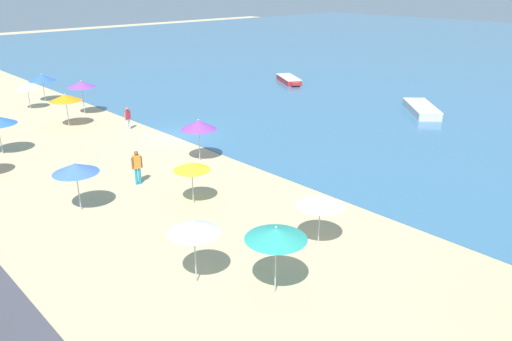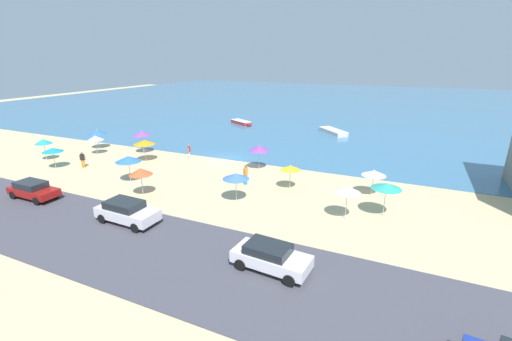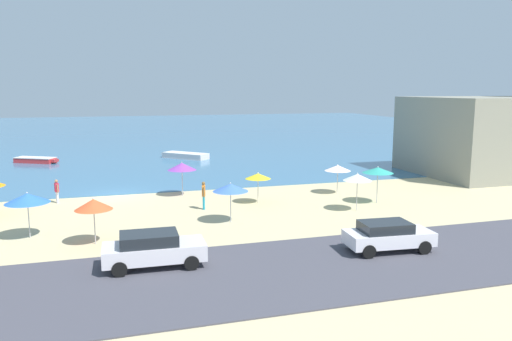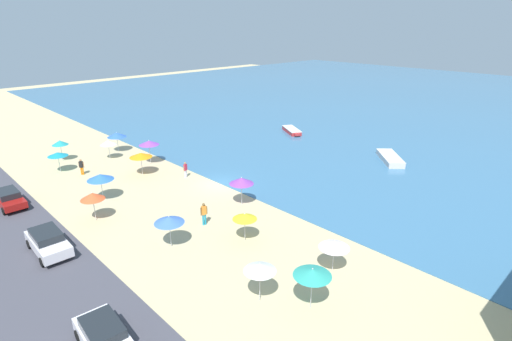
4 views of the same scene
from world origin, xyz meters
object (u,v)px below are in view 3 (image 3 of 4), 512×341
object	(u,v)px
beach_umbrella_6	(338,168)
skiff_offshore	(36,160)
beach_umbrella_5	(27,198)
bather_2	(204,194)
beach_umbrella_7	(231,188)
beach_umbrella_8	(357,177)
parked_car_1	(388,235)
beach_umbrella_11	(378,170)
beach_umbrella_12	(93,204)
parked_car_3	(153,249)
skiff_nearshore	(185,156)
beach_umbrella_4	(182,166)
bather_1	(57,190)
beach_umbrella_9	(258,176)

from	to	relation	value
beach_umbrella_6	skiff_offshore	world-z (taller)	beach_umbrella_6
beach_umbrella_5	bather_2	size ratio (longest dim) A/B	1.34
beach_umbrella_7	beach_umbrella_8	size ratio (longest dim) A/B	0.96
beach_umbrella_6	bather_2	size ratio (longest dim) A/B	1.20
beach_umbrella_6	parked_car_1	size ratio (longest dim) A/B	0.52
bather_2	beach_umbrella_11	bearing A→B (deg)	-7.90
beach_umbrella_8	beach_umbrella_12	world-z (taller)	beach_umbrella_8
beach_umbrella_7	bather_2	size ratio (longest dim) A/B	1.29
parked_car_3	skiff_nearshore	distance (m)	34.46
beach_umbrella_4	beach_umbrella_7	size ratio (longest dim) A/B	1.06
bather_1	parked_car_1	bearing A→B (deg)	-44.33
beach_umbrella_4	parked_car_3	distance (m)	14.86
beach_umbrella_12	skiff_offshore	size ratio (longest dim) A/B	0.52
beach_umbrella_4	beach_umbrella_6	world-z (taller)	beach_umbrella_4
skiff_nearshore	beach_umbrella_6	bearing A→B (deg)	-70.00
bather_2	beach_umbrella_5	bearing A→B (deg)	-160.19
skiff_offshore	beach_umbrella_11	bearing A→B (deg)	-47.31
beach_umbrella_8	beach_umbrella_4	bearing A→B (deg)	142.39
beach_umbrella_8	beach_umbrella_9	world-z (taller)	beach_umbrella_8
beach_umbrella_5	parked_car_1	size ratio (longest dim) A/B	0.58
beach_umbrella_5	beach_umbrella_7	world-z (taller)	beach_umbrella_5
beach_umbrella_9	skiff_nearshore	world-z (taller)	beach_umbrella_9
parked_car_3	skiff_offshore	size ratio (longest dim) A/B	0.96
beach_umbrella_5	beach_umbrella_12	xyz separation A→B (m)	(3.29, -2.10, -0.08)
beach_umbrella_6	beach_umbrella_9	world-z (taller)	beach_umbrella_6
bather_2	parked_car_3	bearing A→B (deg)	-112.54
beach_umbrella_4	beach_umbrella_12	bearing A→B (deg)	-120.06
beach_umbrella_12	bather_2	size ratio (longest dim) A/B	1.31
beach_umbrella_11	bather_2	bearing A→B (deg)	172.10
skiff_nearshore	beach_umbrella_5	bearing A→B (deg)	-114.22
beach_umbrella_9	beach_umbrella_11	distance (m)	8.10
beach_umbrella_6	beach_umbrella_5	bearing A→B (deg)	-164.58
beach_umbrella_9	parked_car_1	bearing A→B (deg)	-75.94
bather_2	beach_umbrella_12	bearing A→B (deg)	-139.36
beach_umbrella_11	beach_umbrella_12	bearing A→B (deg)	-167.49
bather_1	parked_car_3	bearing A→B (deg)	-70.67
beach_umbrella_6	beach_umbrella_7	xyz separation A→B (m)	(-9.53, -5.61, 0.15)
beach_umbrella_5	beach_umbrella_7	distance (m)	10.79
beach_umbrella_6	bather_1	world-z (taller)	beach_umbrella_6
beach_umbrella_11	bather_1	distance (m)	21.82
beach_umbrella_5	skiff_nearshore	size ratio (longest dim) A/B	0.49
beach_umbrella_7	beach_umbrella_8	xyz separation A→B (m)	(8.36, 0.39, 0.11)
beach_umbrella_12	bather_1	size ratio (longest dim) A/B	1.46
beach_umbrella_5	parked_car_3	world-z (taller)	beach_umbrella_5
beach_umbrella_5	skiff_nearshore	bearing A→B (deg)	65.78
beach_umbrella_11	bather_2	xyz separation A→B (m)	(-11.63, 1.61, -1.24)
beach_umbrella_8	beach_umbrella_9	xyz separation A→B (m)	(-5.40, 3.85, -0.29)
bather_1	beach_umbrella_5	bearing A→B (deg)	-94.57
beach_umbrella_6	skiff_nearshore	world-z (taller)	beach_umbrella_6
beach_umbrella_4	bather_2	size ratio (longest dim) A/B	1.37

